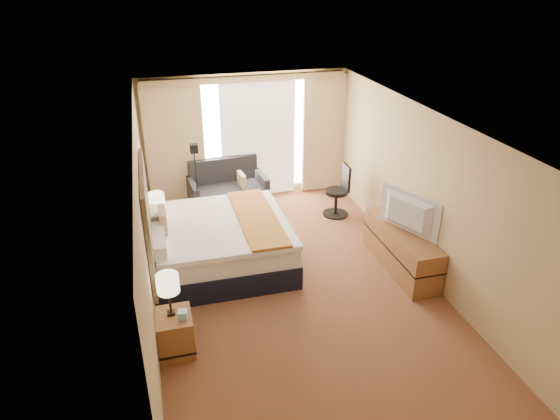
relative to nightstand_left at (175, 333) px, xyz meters
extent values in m
cube|color=#5D1C1A|center=(1.87, 1.05, -0.28)|extent=(4.20, 7.00, 0.02)
cube|color=silver|center=(1.87, 1.05, 2.33)|extent=(4.20, 7.00, 0.02)
cube|color=tan|center=(1.87, 4.55, 1.02)|extent=(4.20, 0.02, 2.60)
cube|color=tan|center=(1.87, -2.45, 1.02)|extent=(4.20, 0.02, 2.60)
cube|color=tan|center=(-0.23, 1.05, 1.02)|extent=(0.02, 7.00, 2.60)
cube|color=tan|center=(3.97, 1.05, 1.02)|extent=(0.02, 7.00, 2.60)
cube|color=black|center=(-0.19, 1.25, 1.01)|extent=(0.06, 1.85, 1.50)
cube|color=brown|center=(0.00, 0.00, 0.00)|extent=(0.45, 0.52, 0.55)
cube|color=brown|center=(0.00, 2.50, 0.00)|extent=(0.45, 0.52, 0.55)
cube|color=brown|center=(3.70, 1.05, 0.07)|extent=(0.50, 1.80, 0.70)
cube|color=silver|center=(2.12, 4.52, 1.04)|extent=(2.30, 0.02, 2.30)
cube|color=beige|center=(0.42, 4.43, 0.99)|extent=(1.15, 0.09, 2.50)
cube|color=beige|center=(3.52, 4.43, 0.99)|extent=(0.90, 0.09, 2.50)
cube|color=white|center=(2.12, 4.48, 0.99)|extent=(1.55, 0.04, 2.50)
cube|color=tan|center=(1.87, 4.39, 2.25)|extent=(4.00, 0.16, 0.12)
cube|color=black|center=(0.82, 1.90, -0.08)|extent=(2.31, 2.09, 0.38)
cube|color=white|center=(0.82, 1.90, 0.27)|extent=(2.25, 2.03, 0.33)
cube|color=white|center=(0.91, 1.90, 0.47)|extent=(2.11, 2.11, 0.08)
cube|color=#C57A2D|center=(1.50, 1.90, 0.52)|extent=(0.60, 2.11, 0.04)
cube|color=white|center=(-0.14, 1.39, 0.60)|extent=(0.31, 0.86, 0.20)
cube|color=white|center=(-0.14, 2.41, 0.60)|extent=(0.31, 0.86, 0.20)
cube|color=beige|center=(0.02, 1.90, 0.65)|extent=(0.11, 0.46, 0.40)
cube|color=#4E161C|center=(1.38, 4.05, -0.14)|extent=(1.60, 0.96, 0.27)
cube|color=#29292D|center=(1.38, 4.00, 0.09)|extent=(1.48, 0.79, 0.18)
cube|color=#29292D|center=(1.35, 4.38, 0.38)|extent=(1.43, 0.29, 0.60)
cube|color=#29292D|center=(0.67, 3.98, 0.12)|extent=(0.19, 0.83, 0.49)
cube|color=#29292D|center=(2.08, 4.12, 0.12)|extent=(0.19, 0.83, 0.49)
cube|color=beige|center=(1.65, 4.02, 0.27)|extent=(0.12, 0.39, 0.35)
cube|color=black|center=(0.72, 3.62, -0.26)|extent=(0.20, 0.20, 0.02)
cylinder|color=black|center=(0.72, 3.62, 0.44)|extent=(0.02, 0.02, 1.38)
cube|color=black|center=(0.72, 3.62, 1.19)|extent=(0.14, 0.14, 0.16)
cylinder|color=black|center=(3.37, 3.15, -0.26)|extent=(0.51, 0.51, 0.03)
cylinder|color=black|center=(3.37, 3.15, -0.01)|extent=(0.06, 0.06, 0.45)
cylinder|color=black|center=(3.37, 3.15, 0.22)|extent=(0.44, 0.44, 0.07)
cube|color=black|center=(3.55, 3.14, 0.51)|extent=(0.08, 0.41, 0.51)
cube|color=black|center=(-0.02, 0.04, 0.29)|extent=(0.10, 0.10, 0.04)
cylinder|color=black|center=(-0.02, 0.04, 0.49)|extent=(0.03, 0.03, 0.35)
cylinder|color=beige|center=(-0.02, 0.04, 0.74)|extent=(0.28, 0.28, 0.24)
cube|color=black|center=(-0.05, 2.57, 0.29)|extent=(0.10, 0.10, 0.04)
cylinder|color=black|center=(-0.05, 2.57, 0.48)|extent=(0.03, 0.03, 0.33)
cylinder|color=beige|center=(-0.05, 2.57, 0.72)|extent=(0.27, 0.27, 0.23)
cube|color=#93C7E4|center=(0.12, -0.08, 0.33)|extent=(0.14, 0.14, 0.10)
cube|color=black|center=(0.12, 2.37, 0.31)|extent=(0.20, 0.17, 0.07)
imported|color=black|center=(3.65, 0.97, 0.75)|extent=(0.58, 1.10, 0.65)
camera|label=1|loc=(0.00, -5.17, 4.20)|focal=32.00mm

